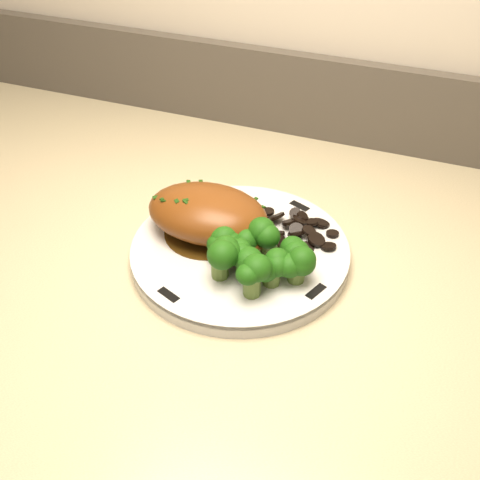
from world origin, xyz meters
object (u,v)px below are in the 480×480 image
(broccoli_florets, at_px, (256,254))
(chicken_breast, at_px, (211,216))
(counter, at_px, (71,414))
(plate, at_px, (240,253))

(broccoli_florets, bearing_deg, chicken_breast, 149.72)
(counter, relative_size, plate, 8.13)
(counter, xyz_separation_m, chicken_breast, (0.26, 0.03, 0.46))
(counter, bearing_deg, broccoli_florets, -2.49)
(counter, distance_m, plate, 0.52)
(chicken_breast, height_order, broccoli_florets, chicken_breast)
(counter, relative_size, broccoli_florets, 17.68)
(counter, distance_m, chicken_breast, 0.53)
(counter, bearing_deg, chicken_breast, 5.60)
(plate, relative_size, chicken_breast, 1.69)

